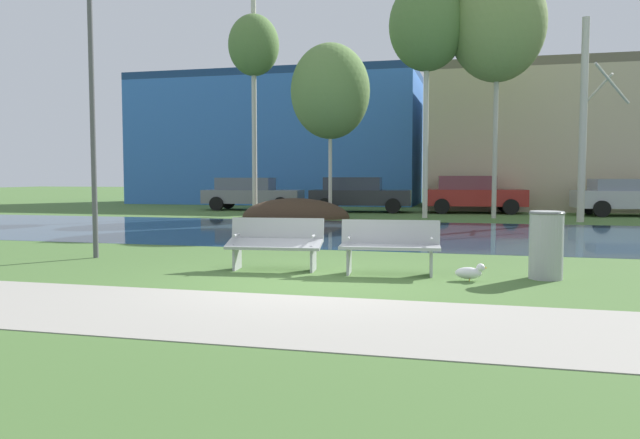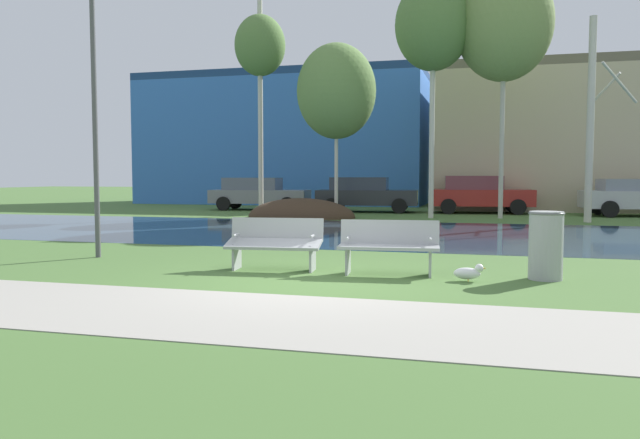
{
  "view_description": "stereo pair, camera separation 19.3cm",
  "coord_description": "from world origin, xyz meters",
  "px_view_note": "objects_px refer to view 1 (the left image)",
  "views": [
    {
      "loc": [
        2.31,
        -8.9,
        1.59
      ],
      "look_at": [
        -0.4,
        1.84,
        0.81
      ],
      "focal_mm": 35.07,
      "sensor_mm": 36.0,
      "label": 1
    },
    {
      "loc": [
        2.5,
        -8.85,
        1.59
      ],
      "look_at": [
        -0.4,
        1.84,
        0.81
      ],
      "focal_mm": 35.07,
      "sensor_mm": 36.0,
      "label": 2
    }
  ],
  "objects_px": {
    "parked_sedan_second_dark": "(359,194)",
    "seagull": "(470,272)",
    "bench_left": "(275,242)",
    "bench_right": "(390,245)",
    "parked_van_nearest_grey": "(251,193)",
    "parked_wagon_fourth_silver": "(635,196)",
    "trash_bin": "(546,244)",
    "parked_hatch_third_red": "(472,194)",
    "streetlamp": "(91,71)"
  },
  "relations": [
    {
      "from": "seagull",
      "to": "streetlamp",
      "type": "relative_size",
      "value": 0.09
    },
    {
      "from": "bench_left",
      "to": "parked_hatch_third_red",
      "type": "xyz_separation_m",
      "value": [
        3.08,
        17.38,
        0.35
      ]
    },
    {
      "from": "bench_left",
      "to": "bench_right",
      "type": "bearing_deg",
      "value": 0.0
    },
    {
      "from": "parked_hatch_third_red",
      "to": "parked_wagon_fourth_silver",
      "type": "relative_size",
      "value": 0.9
    },
    {
      "from": "streetlamp",
      "to": "parked_wagon_fourth_silver",
      "type": "bearing_deg",
      "value": 50.91
    },
    {
      "from": "streetlamp",
      "to": "trash_bin",
      "type": "bearing_deg",
      "value": -3.36
    },
    {
      "from": "bench_right",
      "to": "parked_sedan_second_dark",
      "type": "bearing_deg",
      "value": 102.28
    },
    {
      "from": "bench_left",
      "to": "streetlamp",
      "type": "bearing_deg",
      "value": 170.52
    },
    {
      "from": "trash_bin",
      "to": "parked_sedan_second_dark",
      "type": "xyz_separation_m",
      "value": [
        -6.09,
        16.8,
        0.25
      ]
    },
    {
      "from": "bench_left",
      "to": "parked_wagon_fourth_silver",
      "type": "relative_size",
      "value": 0.34
    },
    {
      "from": "seagull",
      "to": "bench_left",
      "type": "bearing_deg",
      "value": 174.05
    },
    {
      "from": "parked_hatch_third_red",
      "to": "parked_wagon_fourth_silver",
      "type": "xyz_separation_m",
      "value": [
        6.23,
        -0.51,
        -0.04
      ]
    },
    {
      "from": "parked_van_nearest_grey",
      "to": "parked_wagon_fourth_silver",
      "type": "bearing_deg",
      "value": -1.55
    },
    {
      "from": "parked_van_nearest_grey",
      "to": "streetlamp",
      "type": "bearing_deg",
      "value": -79.75
    },
    {
      "from": "trash_bin",
      "to": "parked_sedan_second_dark",
      "type": "distance_m",
      "value": 17.87
    },
    {
      "from": "bench_right",
      "to": "parked_van_nearest_grey",
      "type": "height_order",
      "value": "parked_van_nearest_grey"
    },
    {
      "from": "bench_right",
      "to": "parked_wagon_fourth_silver",
      "type": "xyz_separation_m",
      "value": [
        7.36,
        16.87,
        0.31
      ]
    },
    {
      "from": "streetlamp",
      "to": "parked_wagon_fourth_silver",
      "type": "relative_size",
      "value": 1.11
    },
    {
      "from": "parked_sedan_second_dark",
      "to": "seagull",
      "type": "bearing_deg",
      "value": -74.0
    },
    {
      "from": "bench_right",
      "to": "streetlamp",
      "type": "xyz_separation_m",
      "value": [
        -5.81,
        0.65,
        3.1
      ]
    },
    {
      "from": "parked_wagon_fourth_silver",
      "to": "streetlamp",
      "type": "bearing_deg",
      "value": -129.09
    },
    {
      "from": "parked_wagon_fourth_silver",
      "to": "parked_van_nearest_grey",
      "type": "bearing_deg",
      "value": 178.45
    },
    {
      "from": "parked_wagon_fourth_silver",
      "to": "bench_left",
      "type": "bearing_deg",
      "value": -118.88
    },
    {
      "from": "streetlamp",
      "to": "parked_hatch_third_red",
      "type": "distance_m",
      "value": 18.33
    },
    {
      "from": "bench_right",
      "to": "trash_bin",
      "type": "relative_size",
      "value": 1.57
    },
    {
      "from": "parked_van_nearest_grey",
      "to": "parked_wagon_fourth_silver",
      "type": "relative_size",
      "value": 0.96
    },
    {
      "from": "parked_hatch_third_red",
      "to": "parked_sedan_second_dark",
      "type": "bearing_deg",
      "value": -175.02
    },
    {
      "from": "bench_right",
      "to": "parked_hatch_third_red",
      "type": "height_order",
      "value": "parked_hatch_third_red"
    },
    {
      "from": "streetlamp",
      "to": "parked_hatch_third_red",
      "type": "xyz_separation_m",
      "value": [
        6.95,
        16.74,
        -2.75
      ]
    },
    {
      "from": "parked_wagon_fourth_silver",
      "to": "parked_sedan_second_dark",
      "type": "bearing_deg",
      "value": 179.52
    },
    {
      "from": "streetlamp",
      "to": "parked_wagon_fourth_silver",
      "type": "xyz_separation_m",
      "value": [
        13.18,
        16.22,
        -2.79
      ]
    },
    {
      "from": "parked_hatch_third_red",
      "to": "seagull",
      "type": "bearing_deg",
      "value": -89.58
    },
    {
      "from": "trash_bin",
      "to": "parked_sedan_second_dark",
      "type": "height_order",
      "value": "parked_sedan_second_dark"
    },
    {
      "from": "bench_right",
      "to": "seagull",
      "type": "relative_size",
      "value": 3.44
    },
    {
      "from": "trash_bin",
      "to": "seagull",
      "type": "height_order",
      "value": "trash_bin"
    },
    {
      "from": "parked_sedan_second_dark",
      "to": "parked_wagon_fourth_silver",
      "type": "distance_m",
      "value": 11.06
    },
    {
      "from": "seagull",
      "to": "parked_hatch_third_red",
      "type": "distance_m",
      "value": 17.73
    },
    {
      "from": "trash_bin",
      "to": "streetlamp",
      "type": "distance_m",
      "value": 8.76
    },
    {
      "from": "streetlamp",
      "to": "parked_wagon_fourth_silver",
      "type": "height_order",
      "value": "streetlamp"
    },
    {
      "from": "bench_right",
      "to": "parked_wagon_fourth_silver",
      "type": "distance_m",
      "value": 18.41
    },
    {
      "from": "bench_left",
      "to": "parked_hatch_third_red",
      "type": "distance_m",
      "value": 17.66
    },
    {
      "from": "seagull",
      "to": "parked_sedan_second_dark",
      "type": "xyz_separation_m",
      "value": [
        -4.96,
        17.3,
        0.66
      ]
    },
    {
      "from": "parked_sedan_second_dark",
      "to": "bench_right",
      "type": "bearing_deg",
      "value": -77.72
    },
    {
      "from": "bench_left",
      "to": "parked_hatch_third_red",
      "type": "bearing_deg",
      "value": 79.96
    },
    {
      "from": "parked_wagon_fourth_silver",
      "to": "bench_right",
      "type": "bearing_deg",
      "value": -113.59
    },
    {
      "from": "bench_left",
      "to": "bench_right",
      "type": "relative_size",
      "value": 1.0
    },
    {
      "from": "parked_van_nearest_grey",
      "to": "parked_sedan_second_dark",
      "type": "xyz_separation_m",
      "value": [
        5.13,
        -0.34,
        0.01
      ]
    },
    {
      "from": "bench_right",
      "to": "bench_left",
      "type": "bearing_deg",
      "value": 180.0
    },
    {
      "from": "parked_wagon_fourth_silver",
      "to": "seagull",
      "type": "bearing_deg",
      "value": -109.52
    },
    {
      "from": "bench_left",
      "to": "bench_right",
      "type": "height_order",
      "value": "same"
    }
  ]
}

